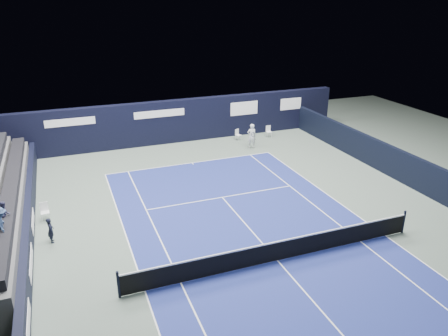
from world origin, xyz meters
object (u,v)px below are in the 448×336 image
(tennis_net, at_px, (278,250))
(tennis_player, at_px, (252,136))
(folding_chair_back_a, at_px, (237,133))
(line_judge_chair, at_px, (45,210))
(folding_chair_back_b, at_px, (269,130))

(tennis_net, distance_m, tennis_player, 14.11)
(folding_chair_back_a, height_order, tennis_player, tennis_player)
(tennis_player, bearing_deg, line_judge_chair, -156.10)
(folding_chair_back_b, height_order, line_judge_chair, line_judge_chair)
(line_judge_chair, distance_m, tennis_player, 14.96)
(tennis_player, bearing_deg, tennis_net, -110.00)
(tennis_net, bearing_deg, line_judge_chair, 140.92)
(tennis_player, bearing_deg, folding_chair_back_b, 39.31)
(folding_chair_back_a, distance_m, tennis_player, 2.07)
(folding_chair_back_b, bearing_deg, tennis_player, -136.40)
(line_judge_chair, bearing_deg, folding_chair_back_a, 26.54)
(tennis_net, bearing_deg, tennis_player, 70.00)
(line_judge_chair, distance_m, tennis_net, 11.41)
(folding_chair_back_a, xyz_separation_m, tennis_player, (0.23, -2.03, 0.33))
(line_judge_chair, height_order, tennis_net, tennis_net)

